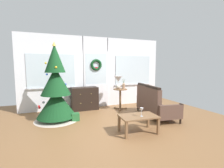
# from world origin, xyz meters

# --- Properties ---
(ground_plane) EXTENTS (6.76, 6.76, 0.00)m
(ground_plane) POSITION_xyz_m (0.00, 0.00, 0.00)
(ground_plane) COLOR brown
(back_wall_with_door) EXTENTS (5.20, 0.19, 2.55)m
(back_wall_with_door) POSITION_xyz_m (0.00, 2.08, 1.28)
(back_wall_with_door) COLOR white
(back_wall_with_door) RESTS_ON ground
(christmas_tree) EXTENTS (1.21, 1.21, 2.16)m
(christmas_tree) POSITION_xyz_m (-1.45, 0.98, 0.79)
(christmas_tree) COLOR #4C331E
(christmas_tree) RESTS_ON ground
(dresser_cabinet) EXTENTS (0.90, 0.45, 0.78)m
(dresser_cabinet) POSITION_xyz_m (-0.49, 1.79, 0.39)
(dresser_cabinet) COLOR black
(dresser_cabinet) RESTS_ON ground
(settee_sofa) EXTENTS (0.91, 1.64, 0.96)m
(settee_sofa) POSITION_xyz_m (1.26, 0.25, 0.38)
(settee_sofa) COLOR black
(settee_sofa) RESTS_ON ground
(side_table) EXTENTS (0.50, 0.48, 0.73)m
(side_table) POSITION_xyz_m (0.67, 1.35, 0.51)
(side_table) COLOR brown
(side_table) RESTS_ON ground
(table_lamp) EXTENTS (0.28, 0.28, 0.44)m
(table_lamp) POSITION_xyz_m (0.61, 1.39, 1.01)
(table_lamp) COLOR silver
(table_lamp) RESTS_ON side_table
(flower_vase) EXTENTS (0.11, 0.10, 0.35)m
(flower_vase) POSITION_xyz_m (0.77, 1.29, 0.84)
(flower_vase) COLOR tan
(flower_vase) RESTS_ON side_table
(coffee_table) EXTENTS (0.87, 0.58, 0.40)m
(coffee_table) POSITION_xyz_m (0.23, -0.62, 0.34)
(coffee_table) COLOR brown
(coffee_table) RESTS_ON ground
(wine_glass) EXTENTS (0.08, 0.08, 0.20)m
(wine_glass) POSITION_xyz_m (0.27, -0.70, 0.54)
(wine_glass) COLOR silver
(wine_glass) RESTS_ON coffee_table
(gift_box) EXTENTS (0.21, 0.19, 0.21)m
(gift_box) POSITION_xyz_m (-0.97, 0.73, 0.10)
(gift_box) COLOR #266633
(gift_box) RESTS_ON ground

